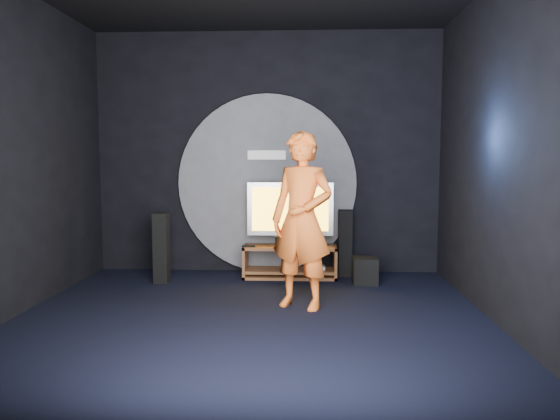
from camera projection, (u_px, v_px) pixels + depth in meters
The scene contains 14 objects.
floor at pixel (250, 320), 5.66m from camera, with size 5.00×5.00×0.00m, color black.
back_wall at pixel (267, 153), 7.98m from camera, with size 5.00×0.04×3.50m, color black.
front_wall at pixel (202, 145), 3.01m from camera, with size 5.00×0.04×3.50m, color black.
left_wall at pixel (8, 151), 5.62m from camera, with size 0.04×5.00×3.50m, color black.
right_wall at pixel (502, 151), 5.37m from camera, with size 0.04×5.00×3.50m, color black.
wall_disc_panel at pixel (267, 184), 7.97m from camera, with size 2.60×0.11×2.60m.
media_console at pixel (290, 264), 7.66m from camera, with size 1.31×0.45×0.45m.
tv at pixel (290, 211), 7.66m from camera, with size 1.21×0.22×0.89m.
center_speaker at pixel (290, 242), 7.54m from camera, with size 0.40×0.15×0.15m, color black.
remote at pixel (249, 246), 7.55m from camera, with size 0.18×0.05×0.02m, color black.
tower_speaker_left at pixel (161, 248), 7.34m from camera, with size 0.19×0.21×0.94m, color black.
tower_speaker_right at pixel (345, 243), 7.75m from camera, with size 0.19×0.21×0.94m, color black.
subwoofer at pixel (365, 271), 7.27m from camera, with size 0.32×0.32×0.36m, color black.
player at pixel (302, 220), 6.05m from camera, with size 0.72×0.47×1.98m, color orange.
Camera 1 is at (0.58, -5.51, 1.68)m, focal length 35.00 mm.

